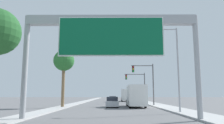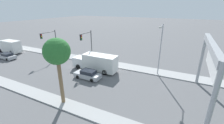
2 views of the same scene
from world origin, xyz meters
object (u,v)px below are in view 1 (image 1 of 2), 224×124
at_px(car_near_left, 112,102).
at_px(palm_tree_background, 64,62).
at_px(car_mid_left, 113,99).
at_px(truck_box_primary, 126,95).
at_px(traffic_light_mid_block, 138,83).
at_px(sign_gantry, 111,36).
at_px(truck_box_secondary, 136,96).
at_px(street_lamp_right, 174,62).
at_px(traffic_light_near_intersection, 147,78).

height_order(car_near_left, palm_tree_background, palm_tree_background).
bearing_deg(car_mid_left, truck_box_primary, 51.34).
bearing_deg(traffic_light_mid_block, palm_tree_background, -130.12).
xyz_separation_m(sign_gantry, traffic_light_mid_block, (5.42, 30.13, -2.00)).
bearing_deg(palm_tree_background, truck_box_secondary, 9.24).
height_order(palm_tree_background, street_lamp_right, street_lamp_right).
relative_size(car_near_left, truck_box_primary, 0.64).
height_order(car_mid_left, truck_box_primary, truck_box_primary).
height_order(traffic_light_mid_block, street_lamp_right, street_lamp_right).
xyz_separation_m(traffic_light_mid_block, street_lamp_right, (1.08, -23.83, 0.94)).
relative_size(traffic_light_near_intersection, traffic_light_mid_block, 1.08).
bearing_deg(traffic_light_near_intersection, car_near_left, -147.89).
xyz_separation_m(sign_gantry, palm_tree_background, (-7.05, 15.33, 0.32)).
height_order(truck_box_secondary, palm_tree_background, palm_tree_background).
bearing_deg(car_mid_left, truck_box_secondary, -81.01).
xyz_separation_m(car_mid_left, truck_box_secondary, (3.50, -22.11, 0.94)).
distance_m(traffic_light_near_intersection, palm_tree_background, 13.77).
bearing_deg(truck_box_primary, car_mid_left, -128.66).
bearing_deg(palm_tree_background, sign_gantry, -65.30).
xyz_separation_m(sign_gantry, truck_box_secondary, (3.50, 17.05, -4.66)).
relative_size(car_near_left, traffic_light_near_intersection, 0.66).
bearing_deg(traffic_light_near_intersection, car_mid_left, 106.64).
distance_m(sign_gantry, truck_box_primary, 43.92).
bearing_deg(street_lamp_right, palm_tree_background, 146.30).
bearing_deg(car_near_left, truck_box_primary, 82.61).
relative_size(car_near_left, street_lamp_right, 0.52).
xyz_separation_m(car_near_left, traffic_light_mid_block, (5.42, 13.57, 3.58)).
xyz_separation_m(truck_box_secondary, traffic_light_near_intersection, (2.19, 3.08, 2.94)).
xyz_separation_m(car_mid_left, street_lamp_right, (6.49, -32.87, 4.55)).
relative_size(traffic_light_near_intersection, palm_tree_background, 0.84).
distance_m(sign_gantry, car_mid_left, 39.56).
height_order(car_mid_left, palm_tree_background, palm_tree_background).
height_order(truck_box_primary, traffic_light_near_intersection, traffic_light_near_intersection).
height_order(traffic_light_mid_block, palm_tree_background, palm_tree_background).
relative_size(palm_tree_background, street_lamp_right, 0.94).
relative_size(car_near_left, palm_tree_background, 0.55).
bearing_deg(car_near_left, traffic_light_near_intersection, 32.11).
height_order(traffic_light_near_intersection, street_lamp_right, street_lamp_right).
xyz_separation_m(car_near_left, truck_box_primary, (3.50, 26.98, 0.93)).
xyz_separation_m(sign_gantry, car_near_left, (0.00, 16.56, -5.57)).
height_order(car_mid_left, traffic_light_mid_block, traffic_light_mid_block).
xyz_separation_m(truck_box_secondary, palm_tree_background, (-10.55, -1.72, 4.99)).
relative_size(truck_box_primary, traffic_light_mid_block, 1.12).
bearing_deg(traffic_light_near_intersection, street_lamp_right, -86.67).
xyz_separation_m(sign_gantry, truck_box_primary, (3.50, 43.54, -4.64)).
distance_m(sign_gantry, street_lamp_right, 9.11).
height_order(car_mid_left, truck_box_secondary, truck_box_secondary).
bearing_deg(car_mid_left, sign_gantry, -90.00).
relative_size(truck_box_primary, street_lamp_right, 0.81).
relative_size(truck_box_primary, traffic_light_near_intersection, 1.03).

